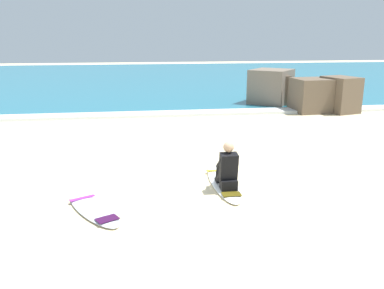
# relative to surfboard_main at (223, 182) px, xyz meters

# --- Properties ---
(ground_plane) EXTENTS (80.00, 80.00, 0.00)m
(ground_plane) POSITION_rel_surfboard_main_xyz_m (-0.97, 0.12, -0.04)
(ground_plane) COLOR beige
(sea) EXTENTS (80.00, 28.00, 0.10)m
(sea) POSITION_rel_surfboard_main_xyz_m (-0.97, 21.41, 0.01)
(sea) COLOR teal
(sea) RESTS_ON ground
(breaking_foam) EXTENTS (80.00, 0.90, 0.11)m
(breaking_foam) POSITION_rel_surfboard_main_xyz_m (-0.97, 7.71, 0.02)
(breaking_foam) COLOR white
(breaking_foam) RESTS_ON ground
(surfboard_main) EXTENTS (0.54, 2.37, 0.08)m
(surfboard_main) POSITION_rel_surfboard_main_xyz_m (0.00, 0.00, 0.00)
(surfboard_main) COLOR white
(surfboard_main) RESTS_ON ground
(surfer_seated) EXTENTS (0.37, 0.70, 0.95)m
(surfer_seated) POSITION_rel_surfboard_main_xyz_m (-0.00, -0.38, 0.40)
(surfer_seated) COLOR black
(surfer_seated) RESTS_ON surfboard_main
(surfboard_spare_near) EXTENTS (1.31, 1.86, 0.08)m
(surfboard_spare_near) POSITION_rel_surfboard_main_xyz_m (-2.57, -1.00, 0.00)
(surfboard_spare_near) COLOR silver
(surfboard_spare_near) RESTS_ON ground
(rock_outcrop_distant) EXTENTS (4.05, 3.93, 1.57)m
(rock_outcrop_distant) POSITION_rel_surfboard_main_xyz_m (4.96, 8.51, 0.69)
(rock_outcrop_distant) COLOR brown
(rock_outcrop_distant) RESTS_ON ground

